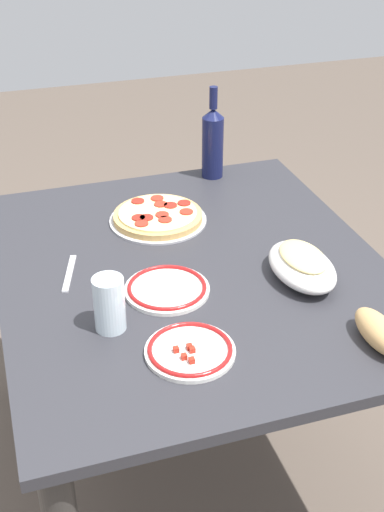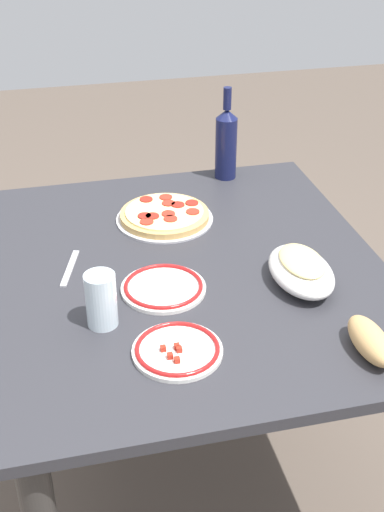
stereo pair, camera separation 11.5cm
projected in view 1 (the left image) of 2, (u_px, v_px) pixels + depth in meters
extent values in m
plane|color=brown|center=(192.00, 460.00, 2.14)|extent=(8.00, 8.00, 0.00)
cube|color=#2D2D33|center=(192.00, 271.00, 1.77)|extent=(1.15, 0.99, 0.03)
cylinder|color=#33302D|center=(22.00, 304.00, 2.26)|extent=(0.07, 0.07, 0.70)
cylinder|color=#33302D|center=(262.00, 262.00, 2.49)|extent=(0.07, 0.07, 0.70)
cylinder|color=#B7B7BC|center=(158.00, 220.00, 1.97)|extent=(0.28, 0.28, 0.01)
cylinder|color=tan|center=(158.00, 216.00, 1.96)|extent=(0.26, 0.26, 0.02)
cylinder|color=beige|center=(158.00, 213.00, 1.95)|extent=(0.23, 0.23, 0.01)
cylinder|color=maroon|center=(170.00, 205.00, 1.98)|extent=(0.04, 0.04, 0.00)
cylinder|color=maroon|center=(138.00, 201.00, 2.01)|extent=(0.04, 0.04, 0.00)
cylinder|color=#B22D1E|center=(165.00, 220.00, 1.91)|extent=(0.04, 0.04, 0.00)
cylinder|color=#B22D1E|center=(161.00, 204.00, 1.99)|extent=(0.04, 0.04, 0.00)
cylinder|color=#B22D1E|center=(158.00, 198.00, 2.02)|extent=(0.04, 0.04, 0.00)
cylinder|color=maroon|center=(138.00, 218.00, 1.92)|extent=(0.04, 0.04, 0.00)
cylinder|color=#B22D1E|center=(142.00, 224.00, 1.89)|extent=(0.04, 0.04, 0.00)
cylinder|color=#B22D1E|center=(186.00, 212.00, 1.95)|extent=(0.04, 0.04, 0.00)
cylinder|color=#B22D1E|center=(162.00, 215.00, 1.93)|extent=(0.04, 0.04, 0.00)
cylinder|color=maroon|center=(184.00, 203.00, 2.00)|extent=(0.04, 0.04, 0.00)
cylinder|color=maroon|center=(146.00, 218.00, 1.92)|extent=(0.04, 0.04, 0.00)
ellipsoid|color=white|center=(302.00, 267.00, 1.69)|extent=(0.24, 0.15, 0.07)
ellipsoid|color=#AD2819|center=(302.00, 262.00, 1.68)|extent=(0.20, 0.12, 0.03)
ellipsoid|color=#EFD684|center=(303.00, 256.00, 1.67)|extent=(0.17, 0.10, 0.02)
cylinder|color=#141942|center=(213.00, 147.00, 2.18)|extent=(0.07, 0.07, 0.20)
cone|color=#141942|center=(213.00, 113.00, 2.12)|extent=(0.07, 0.07, 0.03)
cylinder|color=#141942|center=(213.00, 98.00, 2.10)|extent=(0.03, 0.03, 0.07)
cylinder|color=silver|center=(109.00, 304.00, 1.50)|extent=(0.07, 0.07, 0.13)
cylinder|color=white|center=(190.00, 352.00, 1.45)|extent=(0.20, 0.20, 0.01)
torus|color=red|center=(190.00, 349.00, 1.45)|extent=(0.18, 0.18, 0.01)
cube|color=#AD2819|center=(189.00, 347.00, 1.45)|extent=(0.01, 0.01, 0.01)
cube|color=#AD2819|center=(184.00, 357.00, 1.42)|extent=(0.01, 0.01, 0.01)
cube|color=#AD2819|center=(192.00, 360.00, 1.41)|extent=(0.01, 0.01, 0.01)
cube|color=#AD2819|center=(176.00, 350.00, 1.44)|extent=(0.01, 0.01, 0.01)
cube|color=#AD2819|center=(192.00, 350.00, 1.44)|extent=(0.01, 0.01, 0.01)
cylinder|color=white|center=(167.00, 290.00, 1.66)|extent=(0.21, 0.21, 0.01)
torus|color=red|center=(167.00, 287.00, 1.65)|extent=(0.20, 0.20, 0.01)
ellipsoid|color=tan|center=(379.00, 332.00, 1.47)|extent=(0.17, 0.07, 0.06)
cube|color=#B7B7BC|center=(69.00, 273.00, 1.72)|extent=(0.17, 0.06, 0.00)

